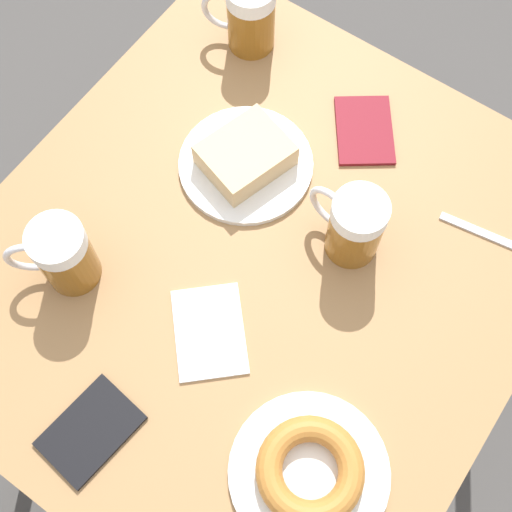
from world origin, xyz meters
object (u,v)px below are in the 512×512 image
Objects in this scene: beer_mug_center at (249,16)px; passport_near_edge at (364,130)px; napkin_folded at (209,332)px; plate_with_cake at (246,159)px; plate_with_donut at (310,471)px; beer_mug_left at (354,225)px; beer_mug_right at (62,255)px; passport_far_edge at (90,431)px; fork at (496,239)px.

beer_mug_center is 0.80× the size of passport_near_edge.
plate_with_cake is at bearing -65.52° from napkin_folded.
plate_with_donut is 1.70× the size of beer_mug_left.
beer_mug_center is at bearing -48.61° from plate_with_donut.
plate_with_cake is 0.31m from beer_mug_right.
beer_mug_left and beer_mug_right have the same top height.
passport_near_edge is at bearing -66.29° from plate_with_donut.
plate_with_cake reaches higher than passport_far_edge.
beer_mug_center is 0.52m from napkin_folded.
passport_near_edge is (0.08, -0.18, -0.06)m from beer_mug_left.
plate_with_cake is 1.35× the size of passport_near_edge.
plate_with_cake is at bearing 16.27° from fork.
plate_with_donut is at bearing 174.85° from beer_mug_right.
beer_mug_center reaches higher than passport_far_edge.
plate_with_donut is 1.20× the size of fork.
napkin_folded and fork have the same top height.
beer_mug_center is 0.52m from fork.
beer_mug_left is at bearing -138.68° from beer_mug_right.
beer_mug_right is at bearing 70.28° from plate_with_cake.
beer_mug_right is (-0.03, 0.49, 0.00)m from beer_mug_center.
beer_mug_center is 1.00× the size of beer_mug_right.
plate_with_donut is at bearing 113.71° from passport_near_edge.
beer_mug_right is at bearing 10.53° from napkin_folded.
beer_mug_left reaches higher than plate_with_donut.
passport_far_edge is (0.31, 0.56, 0.00)m from fork.
fork is (-0.48, -0.40, -0.06)m from beer_mug_right.
passport_near_edge and passport_far_edge have the same top height.
passport_near_edge is (-0.22, -0.45, -0.06)m from beer_mug_right.
plate_with_donut is 0.53m from passport_near_edge.
passport_far_edge reaches higher than napkin_folded.
fork is at bearing -140.28° from beer_mug_right.
plate_with_donut is 0.71m from beer_mug_center.
fork is at bearing 169.96° from beer_mug_center.
beer_mug_left is 1.00× the size of beer_mug_right.
beer_mug_center reaches higher than plate_with_cake.
plate_with_donut is (-0.33, 0.33, -0.00)m from plate_with_cake.
beer_mug_left is 0.41m from beer_mug_right.
beer_mug_center is (0.47, -0.53, 0.04)m from plate_with_donut.
passport_far_edge is at bearing 76.52° from napkin_folded.
fork is at bearing -126.29° from napkin_folded.
plate_with_donut is 0.44m from fork.
beer_mug_left reaches higher than passport_near_edge.
beer_mug_center is at bearing -10.04° from fork.
passport_near_edge is at bearing -94.93° from passport_far_edge.
plate_with_donut is at bearing 131.39° from beer_mug_center.
beer_mug_right is (0.44, -0.04, 0.04)m from plate_with_donut.
plate_with_cake reaches higher than fork.
beer_mug_center is 0.49m from beer_mug_right.
beer_mug_right reaches higher than fork.
napkin_folded is 0.93× the size of fork.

